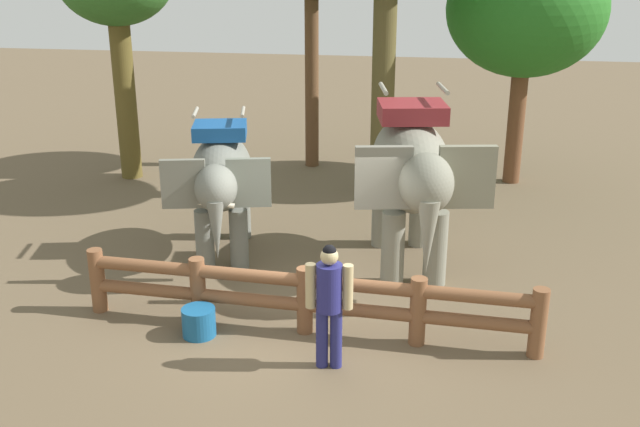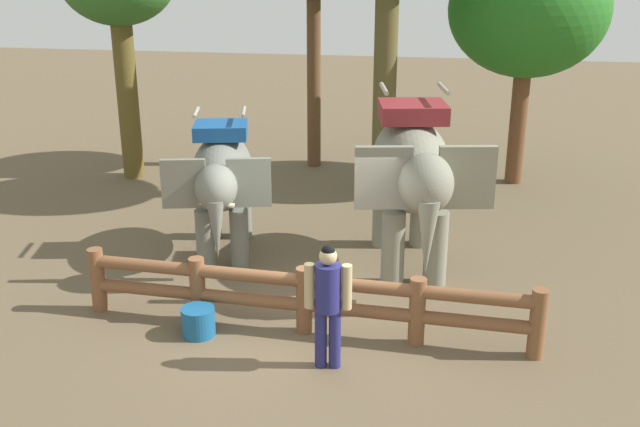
{
  "view_description": "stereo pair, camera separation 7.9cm",
  "coord_description": "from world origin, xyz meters",
  "px_view_note": "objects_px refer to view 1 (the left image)",
  "views": [
    {
      "loc": [
        1.83,
        -9.92,
        5.5
      ],
      "look_at": [
        0.0,
        1.32,
        1.4
      ],
      "focal_mm": 41.69,
      "sensor_mm": 36.0,
      "label": 1
    },
    {
      "loc": [
        1.91,
        -9.91,
        5.5
      ],
      "look_at": [
        0.0,
        1.32,
        1.4
      ],
      "focal_mm": 41.69,
      "sensor_mm": 36.0,
      "label": 2
    }
  ],
  "objects_px": {
    "log_fence": "(305,296)",
    "elephant_near_left": "(221,178)",
    "tree_back_center": "(526,10)",
    "elephant_center": "(412,171)",
    "feed_bucket": "(199,322)",
    "tourist_woman_in_black": "(329,298)"
  },
  "relations": [
    {
      "from": "log_fence",
      "to": "tree_back_center",
      "type": "height_order",
      "value": "tree_back_center"
    },
    {
      "from": "elephant_near_left",
      "to": "tree_back_center",
      "type": "xyz_separation_m",
      "value": [
        5.69,
        5.71,
        2.58
      ]
    },
    {
      "from": "elephant_center",
      "to": "tree_back_center",
      "type": "relative_size",
      "value": 0.68
    },
    {
      "from": "tree_back_center",
      "to": "log_fence",
      "type": "bearing_deg",
      "value": -113.77
    },
    {
      "from": "elephant_near_left",
      "to": "elephant_center",
      "type": "distance_m",
      "value": 3.45
    },
    {
      "from": "feed_bucket",
      "to": "log_fence",
      "type": "bearing_deg",
      "value": 12.94
    },
    {
      "from": "log_fence",
      "to": "feed_bucket",
      "type": "height_order",
      "value": "log_fence"
    },
    {
      "from": "elephant_near_left",
      "to": "tree_back_center",
      "type": "height_order",
      "value": "tree_back_center"
    },
    {
      "from": "log_fence",
      "to": "elephant_center",
      "type": "bearing_deg",
      "value": 61.52
    },
    {
      "from": "log_fence",
      "to": "elephant_near_left",
      "type": "bearing_deg",
      "value": 127.43
    },
    {
      "from": "log_fence",
      "to": "tourist_woman_in_black",
      "type": "relative_size",
      "value": 3.83
    },
    {
      "from": "tourist_woman_in_black",
      "to": "feed_bucket",
      "type": "relative_size",
      "value": 3.6
    },
    {
      "from": "elephant_near_left",
      "to": "tourist_woman_in_black",
      "type": "distance_m",
      "value": 4.37
    },
    {
      "from": "elephant_center",
      "to": "tree_back_center",
      "type": "xyz_separation_m",
      "value": [
        2.26,
        5.73,
        2.28
      ]
    },
    {
      "from": "tree_back_center",
      "to": "elephant_center",
      "type": "bearing_deg",
      "value": -111.5
    },
    {
      "from": "elephant_center",
      "to": "tourist_woman_in_black",
      "type": "xyz_separation_m",
      "value": [
        -0.91,
        -3.52,
        -0.79
      ]
    },
    {
      "from": "log_fence",
      "to": "feed_bucket",
      "type": "xyz_separation_m",
      "value": [
        -1.55,
        -0.36,
        -0.38
      ]
    },
    {
      "from": "elephant_near_left",
      "to": "feed_bucket",
      "type": "bearing_deg",
      "value": -81.04
    },
    {
      "from": "tourist_woman_in_black",
      "to": "tree_back_center",
      "type": "relative_size",
      "value": 0.32
    },
    {
      "from": "elephant_near_left",
      "to": "tourist_woman_in_black",
      "type": "height_order",
      "value": "elephant_near_left"
    },
    {
      "from": "log_fence",
      "to": "elephant_near_left",
      "type": "xyz_separation_m",
      "value": [
        -2.02,
        2.64,
        0.93
      ]
    },
    {
      "from": "log_fence",
      "to": "tree_back_center",
      "type": "xyz_separation_m",
      "value": [
        3.68,
        8.35,
        3.51
      ]
    }
  ]
}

